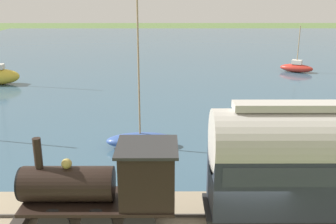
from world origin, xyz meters
The scene contains 6 objects.
harbor_water centered at (43.58, 0.00, 0.00)m, with size 80.00×80.00×0.01m.
steam_locomotive centered at (0.58, 4.64, 2.29)m, with size 2.07×5.82×3.34m.
passenger_coach centered at (0.58, -2.83, 3.10)m, with size 2.22×8.36×4.57m.
sailboat_red centered at (31.02, -11.63, 0.53)m, with size 2.75×3.72×5.04m.
sailboat_blue centered at (9.34, 4.20, 0.50)m, with size 1.77×3.97×8.73m.
rowboat_mid_harbor centered at (5.86, -1.61, 0.18)m, with size 1.23×1.99×0.34m.
Camera 1 is at (-11.64, 2.68, 8.60)m, focal length 42.00 mm.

